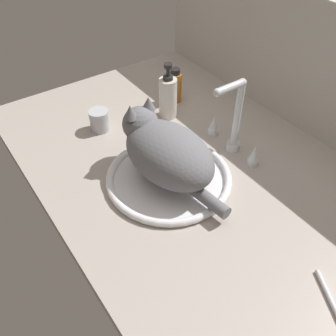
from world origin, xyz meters
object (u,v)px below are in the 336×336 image
(metal_jar, at_px, (99,120))
(soap_pump_bottle, at_px, (168,97))
(cat, at_px, (163,149))
(toothbrush, at_px, (336,310))
(amber_bottle, at_px, (175,86))
(sink_basin, at_px, (168,177))
(faucet, at_px, (233,124))

(metal_jar, bearing_deg, soap_pump_bottle, 74.17)
(cat, distance_m, toothbrush, 0.52)
(soap_pump_bottle, xyz_separation_m, toothbrush, (0.73, -0.12, -0.06))
(soap_pump_bottle, bearing_deg, amber_bottle, 130.17)
(sink_basin, height_order, amber_bottle, amber_bottle)
(sink_basin, bearing_deg, metal_jar, -172.01)
(metal_jar, bearing_deg, faucet, 40.79)
(toothbrush, bearing_deg, cat, -173.90)
(sink_basin, height_order, faucet, faucet)
(sink_basin, relative_size, metal_jar, 5.03)
(cat, bearing_deg, sink_basin, 6.54)
(toothbrush, bearing_deg, amber_bottle, 166.52)
(faucet, height_order, metal_jar, faucet)
(amber_bottle, distance_m, soap_pump_bottle, 0.09)
(metal_jar, relative_size, toothbrush, 0.43)
(faucet, height_order, soap_pump_bottle, faucet)
(sink_basin, xyz_separation_m, faucet, (0.00, 0.22, 0.08))
(amber_bottle, bearing_deg, sink_basin, -38.59)
(soap_pump_bottle, bearing_deg, faucet, 11.31)
(faucet, distance_m, toothbrush, 0.52)
(soap_pump_bottle, height_order, toothbrush, soap_pump_bottle)
(sink_basin, bearing_deg, faucet, 90.00)
(sink_basin, xyz_separation_m, soap_pump_bottle, (-0.24, 0.17, 0.06))
(amber_bottle, height_order, soap_pump_bottle, soap_pump_bottle)
(toothbrush, bearing_deg, sink_basin, -173.92)
(faucet, height_order, cat, faucet)
(faucet, bearing_deg, amber_bottle, 175.74)
(sink_basin, bearing_deg, toothbrush, 6.08)
(cat, bearing_deg, toothbrush, 6.10)
(cat, relative_size, amber_bottle, 3.07)
(sink_basin, xyz_separation_m, toothbrush, (0.49, 0.05, -0.00))
(faucet, height_order, amber_bottle, faucet)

